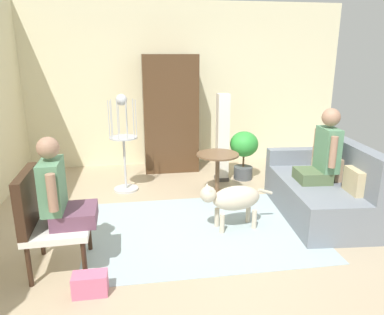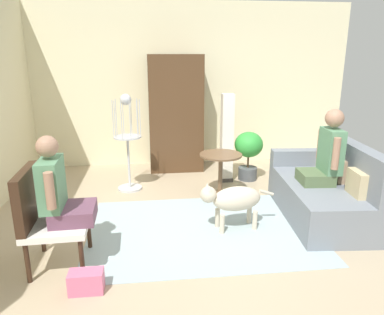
{
  "view_description": "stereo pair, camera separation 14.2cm",
  "coord_description": "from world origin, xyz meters",
  "views": [
    {
      "loc": [
        -0.78,
        -3.73,
        1.95
      ],
      "look_at": [
        -0.21,
        -0.06,
        0.88
      ],
      "focal_mm": 33.6,
      "sensor_mm": 36.0,
      "label": 1
    },
    {
      "loc": [
        -0.64,
        -3.75,
        1.95
      ],
      "look_at": [
        -0.21,
        -0.06,
        0.88
      ],
      "focal_mm": 33.6,
      "sensor_mm": 36.0,
      "label": 2
    }
  ],
  "objects": [
    {
      "name": "bird_cage_stand",
      "position": [
        -0.97,
        1.39,
        0.72
      ],
      "size": [
        0.4,
        0.4,
        1.42
      ],
      "color": "silver",
      "rests_on": "ground"
    },
    {
      "name": "back_wall",
      "position": [
        0.0,
        2.75,
        1.42
      ],
      "size": [
        5.88,
        0.12,
        2.83
      ],
      "primitive_type": "cube",
      "color": "beige",
      "rests_on": "ground"
    },
    {
      "name": "round_end_table",
      "position": [
        0.32,
        0.98,
        0.44
      ],
      "size": [
        0.59,
        0.59,
        0.62
      ],
      "color": "brown",
      "rests_on": "ground"
    },
    {
      "name": "person_on_couch",
      "position": [
        1.44,
        0.16,
        0.81
      ],
      "size": [
        0.47,
        0.53,
        0.9
      ],
      "color": "#516642"
    },
    {
      "name": "couch",
      "position": [
        1.48,
        0.18,
        0.33
      ],
      "size": [
        1.0,
        1.72,
        0.94
      ],
      "color": "slate",
      "rests_on": "ground"
    },
    {
      "name": "dog",
      "position": [
        0.27,
        -0.04,
        0.37
      ],
      "size": [
        0.88,
        0.35,
        0.57
      ],
      "color": "beige",
      "rests_on": "ground"
    },
    {
      "name": "area_rug",
      "position": [
        -0.09,
        -0.03,
        0.0
      ],
      "size": [
        2.57,
        1.86,
        0.01
      ],
      "primitive_type": "cube",
      "color": "#9EB2B7",
      "rests_on": "ground"
    },
    {
      "name": "handbag",
      "position": [
        -1.22,
        -1.03,
        0.1
      ],
      "size": [
        0.29,
        0.16,
        0.19
      ],
      "primitive_type": "cube",
      "color": "#D8668C",
      "rests_on": "ground"
    },
    {
      "name": "person_on_armchair",
      "position": [
        -1.49,
        -0.55,
        0.76
      ],
      "size": [
        0.47,
        0.56,
        0.82
      ],
      "color": "#674055"
    },
    {
      "name": "column_lamp",
      "position": [
        0.54,
        1.6,
        0.68
      ],
      "size": [
        0.2,
        0.2,
        1.38
      ],
      "color": "#4C4742",
      "rests_on": "ground"
    },
    {
      "name": "armoire_cabinet",
      "position": [
        -0.2,
        2.34,
        0.98
      ],
      "size": [
        0.91,
        0.56,
        1.95
      ],
      "primitive_type": "cube",
      "color": "#4C331E",
      "rests_on": "ground"
    },
    {
      "name": "ground_plane",
      "position": [
        0.0,
        0.0,
        0.0
      ],
      "size": [
        6.45,
        6.45,
        0.0
      ],
      "primitive_type": "plane",
      "color": "tan"
    },
    {
      "name": "armchair",
      "position": [
        -1.65,
        -0.56,
        0.55
      ],
      "size": [
        0.58,
        0.65,
        0.96
      ],
      "color": "#382316",
      "rests_on": "ground"
    },
    {
      "name": "potted_plant",
      "position": [
        0.9,
        1.61,
        0.49
      ],
      "size": [
        0.45,
        0.45,
        0.78
      ],
      "color": "#4C5156",
      "rests_on": "ground"
    }
  ]
}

